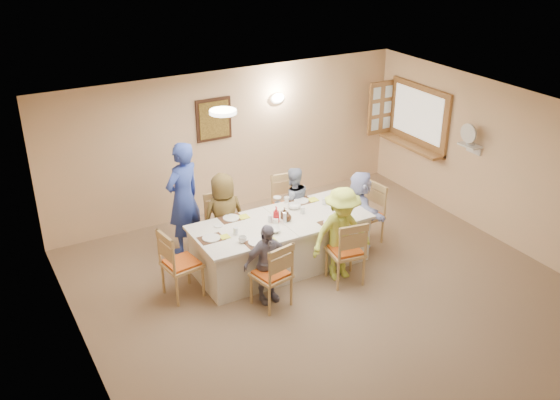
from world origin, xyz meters
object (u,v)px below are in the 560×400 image
diner_back_right (293,204)px  chair_left_end (182,263)px  chair_back_right (289,207)px  dining_table (281,244)px  diner_front_right (341,234)px  condiment_ketchup (276,215)px  serving_hatch (419,117)px  diner_front_left (267,263)px  chair_back_left (221,225)px  chair_right_end (366,214)px  diner_back_left (224,216)px  chair_front_left (271,273)px  diner_right_end (360,208)px  chair_front_right (346,250)px  desk_fan (470,137)px  caregiver (183,198)px

diner_back_right → chair_left_end: bearing=26.1°
chair_back_right → dining_table: bearing=-120.3°
diner_front_right → condiment_ketchup: bearing=140.5°
serving_hatch → diner_front_left: serving_hatch is taller
chair_back_left → chair_left_end: bearing=-131.3°
chair_right_end → diner_back_right: bearing=-131.9°
dining_table → chair_right_end: chair_right_end is taller
diner_front_right → condiment_ketchup: size_ratio=5.56×
dining_table → diner_back_left: (-0.60, 0.68, 0.30)m
chair_front_left → diner_front_left: 0.15m
serving_hatch → diner_right_end: (-2.03, -1.09, -0.88)m
chair_back_right → chair_front_right: (0.00, -1.60, -0.00)m
serving_hatch → chair_front_left: serving_hatch is taller
desk_fan → chair_back_left: (-3.94, 1.06, -1.07)m
chair_left_end → diner_front_left: bearing=-133.9°
chair_front_left → diner_right_end: 2.18m
desk_fan → chair_back_right: (-2.74, 1.06, -1.04)m
diner_front_left → chair_front_left: bearing=-89.3°
serving_hatch → diner_back_right: 3.01m
chair_left_end → diner_back_left: (0.95, 0.68, 0.17)m
diner_back_left → dining_table: bearing=131.6°
chair_front_right → diner_front_right: (0.00, 0.12, 0.20)m
diner_back_left → diner_front_left: bearing=90.2°
desk_fan → chair_left_end: (-4.89, 0.26, -1.04)m
chair_right_end → diner_front_left: size_ratio=0.85×
dining_table → diner_back_left: bearing=131.4°
diner_back_right → caregiver: 1.74m
chair_back_left → chair_right_end: (2.15, -0.80, 0.01)m
chair_back_right → chair_front_right: 1.60m
chair_back_right → chair_left_end: bearing=-153.0°
diner_back_left → diner_front_left: diner_back_left is taller
dining_table → condiment_ketchup: size_ratio=10.31×
chair_front_left → caregiver: bearing=-88.3°
desk_fan → chair_right_end: 2.09m
desk_fan → chair_front_right: desk_fan is taller
chair_right_end → diner_front_right: diner_front_right is taller
chair_back_right → chair_back_left: bearing=-173.4°
serving_hatch → diner_back_left: (-4.05, -0.41, -0.82)m
desk_fan → diner_right_end: desk_fan is taller
desk_fan → diner_front_left: bearing=-173.9°
diner_front_right → diner_back_right: bearing=94.6°
chair_front_right → diner_front_right: 0.24m
chair_left_end → diner_front_right: 2.26m
condiment_ketchup → dining_table: bearing=9.2°
chair_back_left → diner_back_left: size_ratio=0.70×
chair_front_left → diner_front_right: (1.20, 0.12, 0.22)m
serving_hatch → diner_right_end: size_ratio=1.21×
chair_right_end → condiment_ketchup: 1.68m
diner_back_right → chair_front_left: bearing=59.5°
chair_front_left → condiment_ketchup: size_ratio=3.83×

